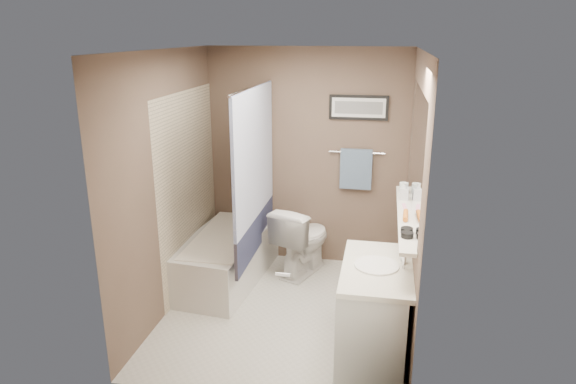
% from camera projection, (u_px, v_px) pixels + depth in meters
% --- Properties ---
extents(ground, '(2.50, 2.50, 0.00)m').
position_uv_depth(ground, '(285.00, 312.00, 4.86)').
color(ground, beige).
rests_on(ground, ground).
extents(ceiling, '(2.20, 2.50, 0.04)m').
position_uv_depth(ceiling, '(285.00, 53.00, 4.15)').
color(ceiling, white).
rests_on(ceiling, wall_back).
extents(wall_back, '(2.20, 0.04, 2.40)m').
position_uv_depth(wall_back, '(306.00, 159.00, 5.65)').
color(wall_back, brown).
rests_on(wall_back, ground).
extents(wall_front, '(2.20, 0.04, 2.40)m').
position_uv_depth(wall_front, '(248.00, 247.00, 3.35)').
color(wall_front, brown).
rests_on(wall_front, ground).
extents(wall_left, '(0.04, 2.50, 2.40)m').
position_uv_depth(wall_left, '(169.00, 185.00, 4.69)').
color(wall_left, brown).
rests_on(wall_left, ground).
extents(wall_right, '(0.04, 2.50, 2.40)m').
position_uv_depth(wall_right, '(411.00, 199.00, 4.31)').
color(wall_right, brown).
rests_on(wall_right, ground).
extents(tile_surround, '(0.02, 1.55, 2.00)m').
position_uv_depth(tile_surround, '(189.00, 190.00, 5.22)').
color(tile_surround, beige).
rests_on(tile_surround, wall_left).
extents(curtain_rod, '(0.02, 1.55, 0.02)m').
position_uv_depth(curtain_rod, '(253.00, 87.00, 4.79)').
color(curtain_rod, silver).
rests_on(curtain_rod, wall_left).
extents(curtain_upper, '(0.03, 1.45, 1.28)m').
position_uv_depth(curtain_upper, '(254.00, 155.00, 4.98)').
color(curtain_upper, silver).
rests_on(curtain_upper, curtain_rod).
extents(curtain_lower, '(0.03, 1.45, 0.36)m').
position_uv_depth(curtain_lower, '(256.00, 233.00, 5.23)').
color(curtain_lower, '#282C4B').
rests_on(curtain_lower, curtain_rod).
extents(mirror, '(0.02, 1.60, 1.00)m').
position_uv_depth(mirror, '(417.00, 154.00, 4.04)').
color(mirror, silver).
rests_on(mirror, wall_right).
extents(shelf, '(0.12, 1.60, 0.03)m').
position_uv_depth(shelf, '(405.00, 216.00, 4.21)').
color(shelf, silver).
rests_on(shelf, wall_right).
extents(towel_bar, '(0.60, 0.02, 0.02)m').
position_uv_depth(towel_bar, '(357.00, 153.00, 5.51)').
color(towel_bar, silver).
rests_on(towel_bar, wall_back).
extents(towel, '(0.34, 0.05, 0.44)m').
position_uv_depth(towel, '(356.00, 169.00, 5.55)').
color(towel, '#7C99B4').
rests_on(towel, towel_bar).
extents(art_frame, '(0.62, 0.02, 0.26)m').
position_uv_depth(art_frame, '(359.00, 108.00, 5.38)').
color(art_frame, black).
rests_on(art_frame, wall_back).
extents(art_mat, '(0.56, 0.00, 0.20)m').
position_uv_depth(art_mat, '(359.00, 108.00, 5.37)').
color(art_mat, white).
rests_on(art_mat, art_frame).
extents(art_image, '(0.50, 0.00, 0.13)m').
position_uv_depth(art_image, '(359.00, 108.00, 5.37)').
color(art_image, '#595959').
rests_on(art_image, art_mat).
extents(door, '(0.80, 0.02, 2.00)m').
position_uv_depth(door, '(331.00, 282.00, 3.30)').
color(door, silver).
rests_on(door, wall_front).
extents(door_handle, '(0.10, 0.02, 0.02)m').
position_uv_depth(door_handle, '(283.00, 275.00, 3.41)').
color(door_handle, silver).
rests_on(door_handle, door).
extents(bathtub, '(0.85, 1.56, 0.50)m').
position_uv_depth(bathtub, '(226.00, 258.00, 5.44)').
color(bathtub, silver).
rests_on(bathtub, ground).
extents(tub_rim, '(0.56, 1.36, 0.02)m').
position_uv_depth(tub_rim, '(225.00, 236.00, 5.37)').
color(tub_rim, white).
rests_on(tub_rim, bathtub).
extents(toilet, '(0.67, 0.86, 0.77)m').
position_uv_depth(toilet, '(303.00, 239.00, 5.57)').
color(toilet, white).
rests_on(toilet, ground).
extents(vanity, '(0.57, 0.94, 0.80)m').
position_uv_depth(vanity, '(376.00, 317.00, 4.02)').
color(vanity, silver).
rests_on(vanity, ground).
extents(countertop, '(0.54, 0.96, 0.04)m').
position_uv_depth(countertop, '(378.00, 269.00, 3.90)').
color(countertop, silver).
rests_on(countertop, vanity).
extents(sink_basin, '(0.34, 0.34, 0.01)m').
position_uv_depth(sink_basin, '(377.00, 265.00, 3.89)').
color(sink_basin, white).
rests_on(sink_basin, countertop).
extents(faucet_spout, '(0.02, 0.02, 0.10)m').
position_uv_depth(faucet_spout, '(404.00, 262.00, 3.84)').
color(faucet_spout, silver).
rests_on(faucet_spout, countertop).
extents(faucet_knob, '(0.05, 0.05, 0.05)m').
position_uv_depth(faucet_knob, '(403.00, 259.00, 3.94)').
color(faucet_knob, white).
rests_on(faucet_knob, countertop).
extents(candle_bowl_near, '(0.09, 0.09, 0.04)m').
position_uv_depth(candle_bowl_near, '(407.00, 235.00, 3.72)').
color(candle_bowl_near, black).
rests_on(candle_bowl_near, shelf).
extents(candle_bowl_far, '(0.09, 0.09, 0.04)m').
position_uv_depth(candle_bowl_far, '(407.00, 230.00, 3.80)').
color(candle_bowl_far, black).
rests_on(candle_bowl_far, shelf).
extents(hair_brush_front, '(0.05, 0.22, 0.04)m').
position_uv_depth(hair_brush_front, '(406.00, 215.00, 4.10)').
color(hair_brush_front, orange).
rests_on(hair_brush_front, shelf).
extents(pink_comb, '(0.04, 0.16, 0.01)m').
position_uv_depth(pink_comb, '(405.00, 207.00, 4.36)').
color(pink_comb, pink).
rests_on(pink_comb, shelf).
extents(glass_jar, '(0.08, 0.08, 0.10)m').
position_uv_depth(glass_jar, '(404.00, 188.00, 4.72)').
color(glass_jar, white).
rests_on(glass_jar, shelf).
extents(soap_bottle, '(0.08, 0.08, 0.16)m').
position_uv_depth(soap_bottle, '(404.00, 191.00, 4.54)').
color(soap_bottle, '#999999').
rests_on(soap_bottle, shelf).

